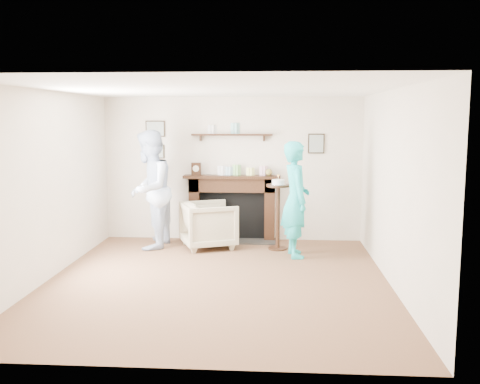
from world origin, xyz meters
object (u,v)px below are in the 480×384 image
pedestal_table (278,204)px  woman (295,256)px  man (151,248)px  armchair (209,247)px

pedestal_table → woman: bearing=-57.9°
man → pedestal_table: 2.23m
armchair → woman: 1.49m
man → pedestal_table: (2.10, 0.04, 0.75)m
armchair → pedestal_table: size_ratio=0.68×
man → pedestal_table: pedestal_table is taller
pedestal_table → man: bearing=-178.8°
armchair → man: bearing=73.5°
man → pedestal_table: size_ratio=1.59×
armchair → man: 0.96m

